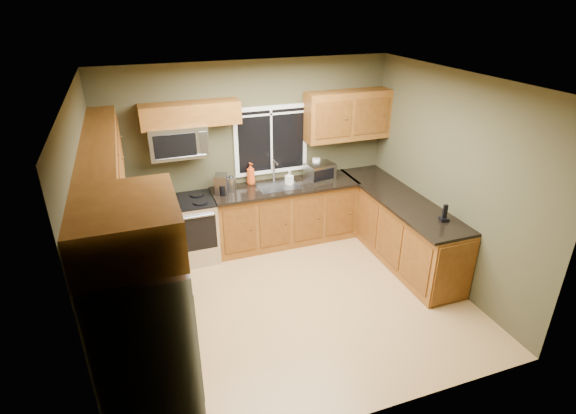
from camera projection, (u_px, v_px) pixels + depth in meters
floor at (294, 301)px, 5.64m from camera, size 4.20×4.20×0.00m
ceiling at (295, 82)px, 4.48m from camera, size 4.20×4.20×0.00m
back_wall at (252, 155)px, 6.59m from camera, size 4.20×0.00×4.20m
front_wall at (374, 296)px, 3.53m from camera, size 4.20×0.00×4.20m
left_wall at (95, 235)px, 4.42m from camera, size 0.00×3.60×3.60m
right_wall at (449, 181)px, 5.70m from camera, size 0.00×3.60×3.60m
window at (271, 140)px, 6.58m from camera, size 1.12×0.03×1.02m
base_cabinets_left at (137, 279)px, 5.31m from camera, size 0.60×2.65×0.90m
countertop_left at (134, 244)px, 5.11m from camera, size 0.65×2.65×0.04m
base_cabinets_back at (285, 214)px, 6.85m from camera, size 2.17×0.60×0.90m
countertop_back at (286, 187)px, 6.63m from camera, size 2.17×0.65×0.04m
base_cabinets_peninsula at (398, 228)px, 6.46m from camera, size 0.60×2.52×0.90m
countertop_peninsula at (400, 198)px, 6.25m from camera, size 0.65×2.50×0.04m
upper_cabinets_left at (104, 168)px, 4.66m from camera, size 0.33×2.65×0.72m
upper_cabinets_back_left at (191, 114)px, 5.88m from camera, size 1.30×0.33×0.30m
upper_cabinets_back_right at (348, 115)px, 6.67m from camera, size 1.30×0.33×0.72m
upper_cabinet_over_fridge at (126, 226)px, 3.13m from camera, size 0.72×0.90×0.38m
refrigerator at (148, 350)px, 3.62m from camera, size 0.74×0.90×1.80m
range at (189, 229)px, 6.37m from camera, size 0.76×0.69×0.94m
microwave at (178, 141)px, 5.94m from camera, size 0.76×0.41×0.42m
sink at (278, 185)px, 6.59m from camera, size 0.60×0.42×0.36m
toaster_oven at (320, 171)px, 6.78m from camera, size 0.45×0.37×0.25m
coffee_maker at (222, 185)px, 6.30m from camera, size 0.22×0.26×0.28m
kettle at (231, 183)px, 6.37m from camera, size 0.17×0.17×0.26m
paper_towel_roll at (316, 167)px, 6.90m from camera, size 0.15×0.15×0.31m
soap_bottle_a at (251, 174)px, 6.60m from camera, size 0.16×0.16×0.33m
soap_bottle_b at (289, 178)px, 6.61m from camera, size 0.12×0.12×0.21m
cordless_phone at (444, 216)px, 5.56m from camera, size 0.12×0.12×0.22m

